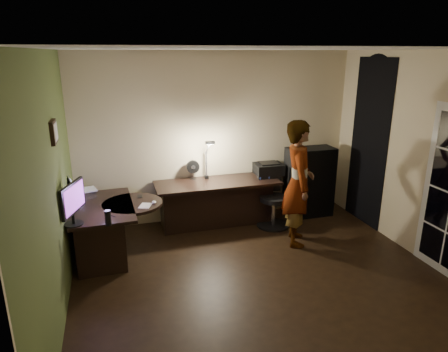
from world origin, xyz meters
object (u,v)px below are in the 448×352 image
object	(u,v)px
office_chair	(274,198)
person	(298,183)
cabinet	(309,182)
desk_left	(104,232)
desk_right	(218,203)
monitor	(72,210)

from	to	relation	value
office_chair	person	world-z (taller)	person
cabinet	office_chair	distance (m)	0.81
desk_left	office_chair	distance (m)	2.60
desk_right	cabinet	xyz separation A→B (m)	(1.59, -0.02, 0.22)
desk_left	desk_right	distance (m)	1.84
office_chair	person	bearing A→B (deg)	-80.46
person	desk_right	bearing A→B (deg)	64.01
desk_right	cabinet	world-z (taller)	cabinet
desk_left	cabinet	world-z (taller)	cabinet
desk_left	monitor	xyz separation A→B (m)	(-0.30, -0.53, 0.55)
office_chair	monitor	bearing A→B (deg)	-163.22
monitor	person	xyz separation A→B (m)	(2.98, 0.24, -0.03)
desk_left	desk_right	bearing A→B (deg)	17.02
desk_right	cabinet	bearing A→B (deg)	-0.79
desk_left	office_chair	xyz separation A→B (m)	(2.58, 0.31, 0.09)
desk_left	desk_right	size ratio (longest dim) A/B	0.66
office_chair	desk_right	bearing A→B (deg)	161.27
desk_left	office_chair	bearing A→B (deg)	4.75
cabinet	office_chair	xyz separation A→B (m)	(-0.75, -0.28, -0.12)
desk_right	office_chair	bearing A→B (deg)	-19.37
desk_right	person	bearing A→B (deg)	-43.99
monitor	cabinet	bearing A→B (deg)	37.23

